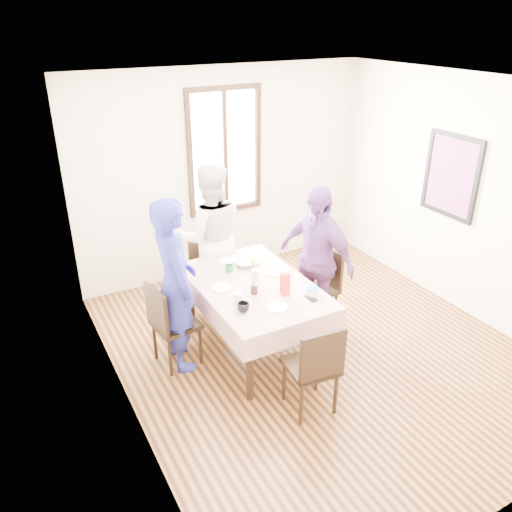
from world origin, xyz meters
The scene contains 31 objects.
ground centered at (0.00, 0.00, 0.00)m, with size 4.50×4.50×0.00m, color black.
back_wall centered at (0.00, 2.25, 1.35)m, with size 4.00×4.00×0.00m, color beige.
right_wall centered at (2.00, 0.00, 1.35)m, with size 4.50×4.50×0.00m, color beige.
window_frame centered at (0.00, 2.23, 1.65)m, with size 1.02×0.06×1.62m, color black.
window_pane centered at (0.00, 2.24, 1.65)m, with size 0.90×0.02×1.50m, color white.
art_poster centered at (1.98, 0.30, 1.55)m, with size 0.04×0.76×0.96m, color red.
dining_table centered at (-0.58, 0.37, 0.38)m, with size 0.97×1.54×0.75m, color black.
tablecloth centered at (-0.58, 0.37, 0.76)m, with size 1.09×1.66×0.01m, color #580B0C.
chair_left centered at (-1.38, 0.52, 0.46)m, with size 0.42×0.42×0.91m, color black.
chair_right centered at (0.23, 0.42, 0.46)m, with size 0.42×0.42×0.91m, color black.
chair_far centered at (-0.58, 1.43, 0.46)m, with size 0.42×0.42×0.91m, color black.
chair_near centered at (-0.58, -0.68, 0.46)m, with size 0.42×0.42×0.91m, color black.
person_left centered at (-1.36, 0.52, 0.89)m, with size 0.65×0.43×1.78m, color navy.
person_far centered at (-0.58, 1.41, 0.88)m, with size 0.86×0.67×1.76m, color silver.
person_right centered at (0.20, 0.42, 0.83)m, with size 0.98×0.41×1.67m, color #623979.
mug_black centered at (-0.91, -0.04, 0.81)m, with size 0.11×0.11×0.09m, color black.
mug_flag centered at (-0.26, 0.30, 0.80)m, with size 0.08×0.08×0.08m, color red.
mug_green centered at (-0.67, 0.75, 0.80)m, with size 0.09×0.09×0.07m, color #0C7226.
serving_bowl centered at (-0.45, 0.79, 0.79)m, with size 0.25×0.25×0.06m, color white.
juice_carton centered at (-0.41, 0.04, 0.88)m, with size 0.07×0.07×0.23m, color red.
butter_tub centered at (-0.18, -0.09, 0.80)m, with size 0.13×0.13×0.07m, color white.
jam_jar centered at (-0.67, 0.20, 0.81)m, with size 0.07×0.07×0.10m, color black.
drinking_glass centered at (-0.88, 0.11, 0.82)m, with size 0.08×0.08×0.11m, color silver.
smartphone centered at (-0.23, -0.15, 0.77)m, with size 0.07×0.14×0.01m, color black.
flower_vase centered at (-0.55, 0.39, 0.84)m, with size 0.07×0.07×0.15m, color silver.
plate_left centered at (-0.91, 0.45, 0.77)m, with size 0.20×0.20×0.01m, color white.
plate_right centered at (-0.27, 0.49, 0.77)m, with size 0.20×0.20×0.01m, color white.
plate_far centered at (-0.58, 0.98, 0.77)m, with size 0.20×0.20×0.01m, color white.
plate_near centered at (-0.60, -0.14, 0.77)m, with size 0.20×0.20×0.01m, color white.
butter_lid centered at (-0.18, -0.09, 0.83)m, with size 0.12×0.12×0.01m, color blue.
flower_bunch centered at (-0.55, 0.39, 0.96)m, with size 0.09×0.09×0.10m, color yellow, non-canonical shape.
Camera 1 is at (-2.73, -3.63, 3.26)m, focal length 35.77 mm.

